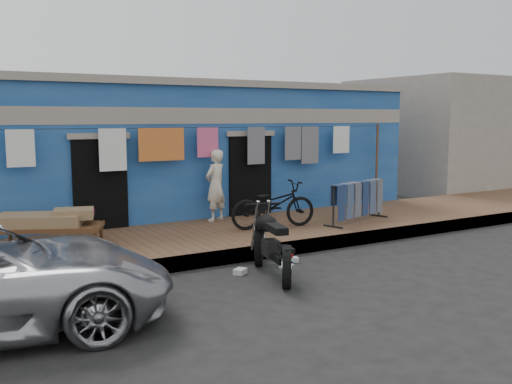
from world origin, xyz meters
name	(u,v)px	position (x,y,z in m)	size (l,w,h in m)	color
ground	(320,279)	(0.00, 0.00, 0.00)	(80.00, 80.00, 0.00)	black
sidewalk	(231,237)	(0.00, 3.00, 0.12)	(28.00, 3.00, 0.25)	brown
curb	(269,251)	(0.00, 1.55, 0.12)	(28.00, 0.10, 0.25)	gray
building	(158,150)	(0.00, 6.99, 1.69)	(12.20, 5.20, 3.36)	navy
neighbor_right	(451,135)	(11.00, 7.00, 1.90)	(6.00, 5.00, 3.80)	#9E9384
clothesline	(214,150)	(0.25, 4.25, 1.81)	(10.06, 0.06, 2.10)	brown
seated_person	(215,185)	(0.24, 4.16, 1.04)	(0.57, 0.38, 1.57)	beige
bicycle	(273,200)	(0.90, 2.82, 0.84)	(0.64, 1.82, 1.18)	black
motorcycle	(272,242)	(-0.57, 0.54, 0.55)	(0.98, 1.81, 1.11)	black
charpoy	(51,228)	(-3.38, 3.43, 0.56)	(2.04, 1.55, 0.62)	brown
jeans_rack	(358,201)	(2.85, 2.48, 0.70)	(1.92, 0.90, 0.91)	black
litter_a	(240,271)	(-0.96, 0.87, 0.05)	(0.20, 0.16, 0.09)	silver
litter_b	(295,259)	(0.25, 1.09, 0.04)	(0.16, 0.12, 0.08)	silver
litter_c	(282,265)	(-0.12, 0.92, 0.04)	(0.18, 0.15, 0.07)	silver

